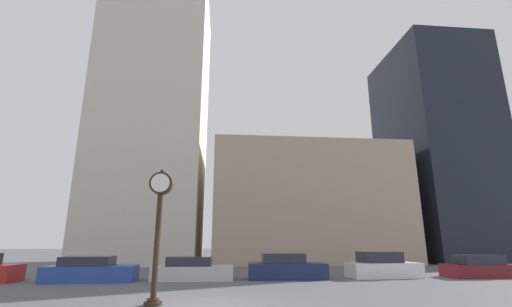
{
  "coord_description": "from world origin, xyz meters",
  "views": [
    {
      "loc": [
        0.46,
        -11.89,
        2.0
      ],
      "look_at": [
        2.6,
        10.8,
        7.91
      ],
      "focal_mm": 24.0,
      "sensor_mm": 36.0,
      "label": 1
    }
  ],
  "objects_px": {
    "car_blue": "(91,271)",
    "car_white": "(382,267)",
    "car_silver": "(193,270)",
    "car_maroon": "(481,268)",
    "car_navy": "(286,268)",
    "street_clock": "(159,217)"
  },
  "relations": [
    {
      "from": "car_blue",
      "to": "car_white",
      "type": "distance_m",
      "value": 16.16
    },
    {
      "from": "car_silver",
      "to": "car_maroon",
      "type": "xyz_separation_m",
      "value": [
        16.8,
        -0.12,
        0.01
      ]
    },
    {
      "from": "car_maroon",
      "to": "car_navy",
      "type": "bearing_deg",
      "value": -179.95
    },
    {
      "from": "car_maroon",
      "to": "car_blue",
      "type": "bearing_deg",
      "value": -178.77
    },
    {
      "from": "street_clock",
      "to": "car_blue",
      "type": "relative_size",
      "value": 0.99
    },
    {
      "from": "street_clock",
      "to": "car_maroon",
      "type": "xyz_separation_m",
      "value": [
        17.42,
        7.57,
        -2.3
      ]
    },
    {
      "from": "car_silver",
      "to": "car_maroon",
      "type": "bearing_deg",
      "value": 1.23
    },
    {
      "from": "car_blue",
      "to": "car_silver",
      "type": "distance_m",
      "value": 5.28
    },
    {
      "from": "car_navy",
      "to": "car_maroon",
      "type": "bearing_deg",
      "value": 1.64
    },
    {
      "from": "car_silver",
      "to": "car_white",
      "type": "relative_size",
      "value": 1.04
    },
    {
      "from": "car_white",
      "to": "car_maroon",
      "type": "xyz_separation_m",
      "value": [
        5.91,
        -0.3,
        -0.08
      ]
    },
    {
      "from": "car_navy",
      "to": "car_blue",
      "type": "bearing_deg",
      "value": -175.88
    },
    {
      "from": "car_blue",
      "to": "car_maroon",
      "type": "distance_m",
      "value": 22.06
    },
    {
      "from": "car_blue",
      "to": "car_navy",
      "type": "xyz_separation_m",
      "value": [
        10.45,
        0.34,
        0.04
      ]
    },
    {
      "from": "street_clock",
      "to": "car_white",
      "type": "xyz_separation_m",
      "value": [
        11.5,
        7.86,
        -2.22
      ]
    },
    {
      "from": "car_silver",
      "to": "car_navy",
      "type": "distance_m",
      "value": 5.18
    },
    {
      "from": "car_blue",
      "to": "car_maroon",
      "type": "height_order",
      "value": "car_blue"
    },
    {
      "from": "street_clock",
      "to": "car_silver",
      "type": "bearing_deg",
      "value": 85.41
    },
    {
      "from": "car_white",
      "to": "car_maroon",
      "type": "height_order",
      "value": "car_white"
    },
    {
      "from": "car_maroon",
      "to": "car_white",
      "type": "bearing_deg",
      "value": 177.8
    },
    {
      "from": "street_clock",
      "to": "car_blue",
      "type": "bearing_deg",
      "value": 122.28
    },
    {
      "from": "street_clock",
      "to": "car_navy",
      "type": "distance_m",
      "value": 9.89
    }
  ]
}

